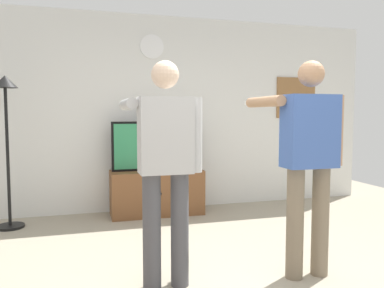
{
  "coord_description": "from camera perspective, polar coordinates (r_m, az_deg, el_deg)",
  "views": [
    {
      "loc": [
        -1.07,
        -2.41,
        1.34
      ],
      "look_at": [
        -0.04,
        1.2,
        1.05
      ],
      "focal_mm": 35.95,
      "sensor_mm": 36.0,
      "label": 1
    }
  ],
  "objects": [
    {
      "name": "back_wall",
      "position": [
        5.47,
        -4.7,
        4.52
      ],
      "size": [
        6.4,
        0.1,
        2.7
      ],
      "primitive_type": "cube",
      "color": "silver",
      "rests_on": "ground_plane"
    },
    {
      "name": "tv_stand",
      "position": [
        5.21,
        -5.24,
        -7.15
      ],
      "size": [
        1.22,
        0.49,
        0.59
      ],
      "color": "brown",
      "rests_on": "ground_plane"
    },
    {
      "name": "television",
      "position": [
        5.16,
        -5.38,
        -0.26
      ],
      "size": [
        1.17,
        0.07,
        0.65
      ],
      "color": "black",
      "rests_on": "tv_stand"
    },
    {
      "name": "wall_clock",
      "position": [
        5.46,
        -5.97,
        14.17
      ],
      "size": [
        0.33,
        0.03,
        0.33
      ],
      "primitive_type": "cylinder",
      "rotation": [
        1.57,
        0.0,
        0.0
      ],
      "color": "white"
    },
    {
      "name": "framed_picture",
      "position": [
        6.2,
        15.13,
        6.63
      ],
      "size": [
        0.65,
        0.04,
        0.62
      ],
      "primitive_type": "cube",
      "color": "olive"
    },
    {
      "name": "floor_lamp",
      "position": [
        4.95,
        -25.84,
        3.27
      ],
      "size": [
        0.32,
        0.32,
        1.79
      ],
      "color": "black",
      "rests_on": "ground_plane"
    },
    {
      "name": "person_standing_nearer_lamp",
      "position": [
        2.94,
        -4.01,
        -2.49
      ],
      "size": [
        0.58,
        0.78,
        1.74
      ],
      "color": "#4C4C51",
      "rests_on": "ground_plane"
    },
    {
      "name": "person_standing_nearer_couch",
      "position": [
        3.27,
        16.88,
        -1.55
      ],
      "size": [
        0.61,
        0.78,
        1.77
      ],
      "color": "#7A6B56",
      "rests_on": "ground_plane"
    }
  ]
}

